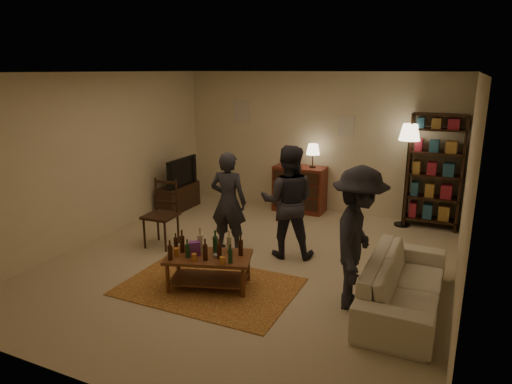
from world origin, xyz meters
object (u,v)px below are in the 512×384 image
Objects in this scene: dresser at (300,188)px; person_left at (228,202)px; person_by_sofa at (358,239)px; coffee_table at (207,259)px; tv_stand at (178,191)px; dining_chair at (163,210)px; person_right at (288,202)px; sofa at (404,284)px; floor_lamp at (409,140)px; bookshelf at (435,171)px.

dresser is 2.43m from person_left.
dresser is 0.80× the size of person_by_sofa.
coffee_table is 0.77× the size of person_left.
tv_stand is at bearing -43.33° from person_left.
person_right is at bearing 8.74° from dining_chair.
tv_stand is at bearing 113.97° from dining_chair.
sofa is at bearing -52.46° from dresser.
person_by_sofa reaches higher than person_left.
floor_lamp is at bearing -139.09° from person_right.
dining_chair is 3.81m from sofa.
bookshelf is 0.71m from floor_lamp.
floor_lamp is 1.08× the size of person_right.
sofa is 1.34× the size of person_left.
tv_stand is at bearing 130.09° from coffee_table.
dresser is 0.80× the size of person_right.
person_right is at bearing -123.14° from floor_lamp.
person_right is (0.58, -2.21, 0.37)m from dresser.
bookshelf reaches higher than person_left.
tv_stand is 0.62× the size of person_by_sofa.
sofa is 1.22× the size of person_by_sofa.
dining_chair reaches higher than coffee_table.
floor_lamp reaches higher than dining_chair.
coffee_table is at bearing 99.83° from person_left.
bookshelf is at bearing 56.89° from coffee_table.
dining_chair is at bearing -4.05° from person_right.
person_by_sofa reaches higher than sofa.
coffee_table is 1.73m from dining_chair.
dining_chair is 0.59× the size of floor_lamp.
person_left is (-2.71, 0.72, 0.47)m from sofa.
dining_chair is 4.34m from floor_lamp.
dresser is at bearing -91.22° from person_right.
person_left is at bearing 105.74° from coffee_table.
bookshelf is 1.29× the size of person_left.
dining_chair is 0.80× the size of dresser.
floor_lamp reaches higher than person_by_sofa.
dresser is at bearing 90.48° from coffee_table.
tv_stand is 0.78× the size of dresser.
dresser is at bearing -103.44° from person_left.
bookshelf is 1.19× the size of person_right.
bookshelf is (2.41, 3.69, 0.64)m from coffee_table.
sofa is at bearing 137.62° from person_right.
floor_lamp is 1.18× the size of person_left.
dresser is at bearing 178.17° from floor_lamp.
bookshelf is 3.26m from sofa.
floor_lamp is at bearing 7.61° from sofa.
floor_lamp is 3.32m from sofa.
floor_lamp is at bearing 11.34° from tv_stand.
person_right reaches higher than coffee_table.
person_by_sofa is at bearing 111.41° from sofa.
person_right is at bearing -174.48° from person_left.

